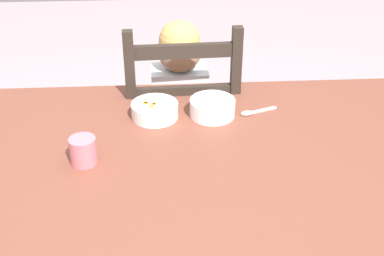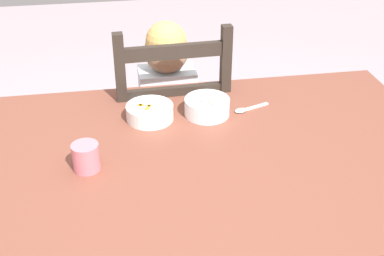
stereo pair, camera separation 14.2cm
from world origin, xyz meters
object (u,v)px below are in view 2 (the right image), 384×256
child_figure (169,103)px  bowl_of_carrots (150,112)px  spoon (245,109)px  dining_chair (170,138)px  bowl_of_peas (207,106)px  dining_table (201,177)px  drinking_cup (86,157)px

child_figure → bowl_of_carrots: 0.33m
bowl_of_carrots → spoon: bearing=1.0°
dining_chair → bowl_of_peas: size_ratio=6.42×
dining_chair → bowl_of_carrots: dining_chair is taller
child_figure → bowl_of_carrots: child_figure is taller
dining_chair → bowl_of_peas: (0.09, -0.30, 0.30)m
child_figure → bowl_of_peas: (0.10, -0.29, 0.13)m
dining_table → child_figure: bearing=93.9°
dining_table → bowl_of_carrots: (-0.13, 0.23, 0.12)m
dining_table → drinking_cup: bearing=-176.1°
spoon → child_figure: bearing=129.2°
spoon → dining_chair: bearing=128.6°
child_figure → dining_chair: bearing=59.1°
bowl_of_peas → dining_table: bearing=-104.6°
bowl_of_carrots → drinking_cup: (-0.21, -0.26, 0.01)m
dining_table → drinking_cup: size_ratio=18.75×
bowl_of_peas → drinking_cup: bearing=-147.2°
child_figure → bowl_of_carrots: (-0.10, -0.29, 0.13)m
bowl_of_carrots → child_figure: bearing=71.6°
child_figure → bowl_of_peas: size_ratio=6.25×
bowl_of_carrots → drinking_cup: size_ratio=1.93×
bowl_of_carrots → spoon: bowl_of_carrots is taller
dining_table → bowl_of_carrots: bearing=119.6°
bowl_of_peas → spoon: bowl_of_peas is taller
bowl_of_carrots → dining_chair: bearing=71.5°
dining_table → dining_chair: size_ratio=1.56×
dining_table → child_figure: child_figure is taller
dining_chair → drinking_cup: (-0.31, -0.55, 0.31)m
dining_table → child_figure: size_ratio=1.60×
dining_table → drinking_cup: (-0.34, -0.02, 0.13)m
drinking_cup → dining_chair: bearing=61.2°
bowl_of_carrots → spoon: (0.33, 0.01, -0.02)m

